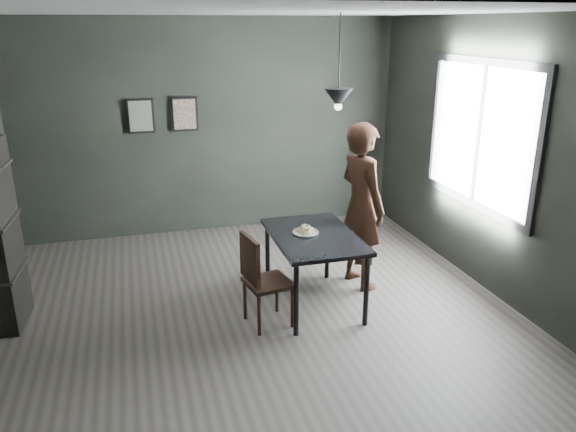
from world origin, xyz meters
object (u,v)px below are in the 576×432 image
object	(u,v)px
white_plate	(306,233)
wood_chair	(260,275)
cafe_table	(314,242)
pendant_lamp	(338,98)
woman	(362,206)

from	to	relation	value
white_plate	wood_chair	size ratio (longest dim) A/B	0.25
white_plate	wood_chair	distance (m)	0.67
cafe_table	wood_chair	distance (m)	0.69
white_plate	pendant_lamp	xyz separation A→B (m)	(0.32, 0.05, 1.29)
cafe_table	woman	size ratio (longest dim) A/B	0.68
white_plate	pendant_lamp	distance (m)	1.33
white_plate	pendant_lamp	size ratio (longest dim) A/B	0.27
cafe_table	pendant_lamp	world-z (taller)	pendant_lamp
white_plate	pendant_lamp	bearing A→B (deg)	8.28
wood_chair	woman	bearing A→B (deg)	14.63
cafe_table	white_plate	size ratio (longest dim) A/B	5.22
cafe_table	pendant_lamp	distance (m)	1.41
pendant_lamp	white_plate	bearing A→B (deg)	-171.72
wood_chair	cafe_table	bearing A→B (deg)	13.37
cafe_table	white_plate	bearing A→B (deg)	142.67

